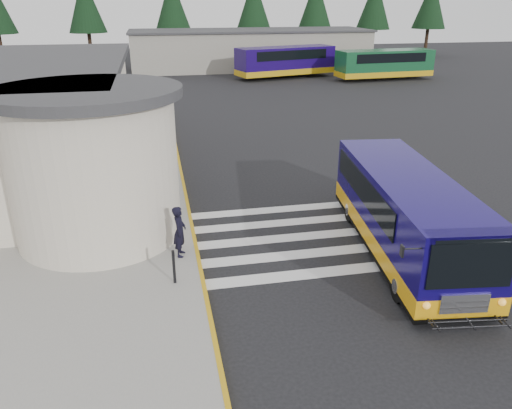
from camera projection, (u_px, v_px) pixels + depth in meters
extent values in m
plane|color=black|center=(309.00, 226.00, 17.53)|extent=(140.00, 140.00, 0.00)
cube|color=gray|center=(57.00, 201.00, 19.46)|extent=(10.00, 34.00, 0.15)
cube|color=gold|center=(185.00, 192.00, 20.37)|extent=(0.12, 34.00, 0.16)
cube|color=beige|center=(4.00, 122.00, 21.73)|extent=(10.00, 16.00, 4.50)
cylinder|color=beige|center=(95.00, 169.00, 15.77)|extent=(5.20, 5.20, 4.50)
cylinder|color=#38383A|center=(85.00, 92.00, 14.85)|extent=(5.80, 5.80, 0.30)
cube|color=black|center=(122.00, 161.00, 20.38)|extent=(0.08, 1.20, 2.20)
cube|color=#38383A|center=(131.00, 129.00, 19.97)|extent=(1.20, 1.80, 0.12)
cube|color=silver|center=(325.00, 272.00, 14.54)|extent=(8.00, 0.55, 0.01)
cube|color=silver|center=(312.00, 253.00, 15.62)|extent=(8.00, 0.55, 0.01)
cube|color=silver|center=(301.00, 237.00, 16.71)|extent=(8.00, 0.55, 0.01)
cube|color=silver|center=(292.00, 222.00, 17.79)|extent=(8.00, 0.55, 0.01)
cube|color=silver|center=(283.00, 209.00, 18.88)|extent=(8.00, 0.55, 0.01)
cube|color=gray|center=(250.00, 50.00, 55.88)|extent=(26.00, 8.00, 4.00)
cube|color=#38383A|center=(250.00, 30.00, 55.08)|extent=(26.40, 8.40, 0.20)
cylinder|color=black|center=(1.00, 50.00, 58.04)|extent=(0.44, 0.44, 3.60)
cylinder|color=black|center=(91.00, 48.00, 59.88)|extent=(0.44, 0.44, 3.60)
cone|color=black|center=(85.00, 4.00, 57.97)|extent=(4.40, 4.40, 6.40)
cylinder|color=black|center=(175.00, 47.00, 61.72)|extent=(0.44, 0.44, 3.60)
cone|color=black|center=(172.00, 3.00, 59.81)|extent=(4.40, 4.40, 6.40)
cylinder|color=black|center=(254.00, 46.00, 63.57)|extent=(0.44, 0.44, 3.60)
cone|color=black|center=(254.00, 3.00, 61.65)|extent=(4.40, 4.40, 6.40)
cylinder|color=black|center=(314.00, 44.00, 65.04)|extent=(0.44, 0.44, 3.60)
cone|color=black|center=(316.00, 3.00, 63.13)|extent=(4.40, 4.40, 6.40)
cylinder|color=black|center=(371.00, 43.00, 66.52)|extent=(0.44, 0.44, 3.60)
cone|color=black|center=(375.00, 3.00, 64.60)|extent=(4.40, 4.40, 6.40)
cylinder|color=black|center=(426.00, 42.00, 67.99)|extent=(0.44, 0.44, 3.60)
cone|color=black|center=(431.00, 3.00, 66.08)|extent=(4.40, 4.40, 6.40)
cube|color=#100753|center=(406.00, 209.00, 15.24)|extent=(3.30, 8.46, 2.15)
cube|color=#EBA10F|center=(403.00, 233.00, 15.55)|extent=(3.33, 8.49, 0.51)
cube|color=black|center=(401.00, 242.00, 15.67)|extent=(3.32, 8.48, 0.20)
cube|color=black|center=(471.00, 266.00, 11.30)|extent=(2.00, 0.31, 1.14)
cube|color=silver|center=(464.00, 304.00, 11.67)|extent=(1.19, 0.20, 0.50)
cube|color=black|center=(363.00, 188.00, 15.66)|extent=(0.80, 6.00, 0.82)
cube|color=black|center=(435.00, 186.00, 15.82)|extent=(0.80, 6.00, 0.82)
cylinder|color=black|center=(400.00, 286.00, 13.02)|extent=(0.38, 0.91, 0.88)
cylinder|color=black|center=(475.00, 283.00, 13.16)|extent=(0.38, 0.91, 0.88)
cylinder|color=black|center=(351.00, 209.00, 17.74)|extent=(0.38, 0.91, 0.88)
cylinder|color=black|center=(406.00, 208.00, 17.88)|extent=(0.38, 0.91, 0.88)
cube|color=black|center=(402.00, 251.00, 11.19)|extent=(0.07, 0.17, 0.27)
imported|color=black|center=(180.00, 231.00, 14.91)|extent=(0.49, 0.64, 1.59)
imported|color=black|center=(88.00, 231.00, 14.86)|extent=(0.96, 1.02, 1.66)
cylinder|color=black|center=(174.00, 267.00, 13.55)|extent=(0.08, 0.08, 0.99)
cube|color=#18064E|center=(285.00, 60.00, 49.39)|extent=(10.30, 5.24, 2.54)
cube|color=gold|center=(285.00, 71.00, 49.78)|extent=(10.34, 5.28, 0.55)
cube|color=black|center=(285.00, 54.00, 49.16)|extent=(8.18, 4.72, 0.88)
cube|color=#134A29|center=(384.00, 63.00, 48.21)|extent=(9.52, 3.30, 2.39)
cube|color=gold|center=(384.00, 73.00, 48.58)|extent=(9.55, 3.34, 0.52)
cube|color=black|center=(385.00, 57.00, 47.99)|extent=(7.45, 3.20, 0.83)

